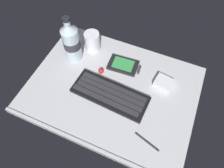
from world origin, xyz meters
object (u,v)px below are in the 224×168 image
(juice_cup, at_px, (92,42))
(trackball_mouse, at_px, (101,71))
(charger_block, at_px, (164,83))
(handheld_device, at_px, (125,66))
(water_bottle, at_px, (71,42))
(stylus_pen, at_px, (147,141))
(keyboard, at_px, (110,94))

(juice_cup, height_order, trackball_mouse, juice_cup)
(juice_cup, height_order, charger_block, juice_cup)
(charger_block, bearing_deg, handheld_device, 173.39)
(handheld_device, xyz_separation_m, water_bottle, (-0.21, -0.03, 0.08))
(handheld_device, xyz_separation_m, charger_block, (0.17, -0.02, 0.00))
(trackball_mouse, xyz_separation_m, stylus_pen, (0.26, -0.19, -0.01))
(charger_block, bearing_deg, keyboard, -143.54)
(handheld_device, height_order, trackball_mouse, trackball_mouse)
(juice_cup, bearing_deg, keyboard, -48.77)
(water_bottle, xyz_separation_m, trackball_mouse, (0.14, -0.03, -0.08))
(juice_cup, relative_size, stylus_pen, 0.89)
(keyboard, height_order, water_bottle, water_bottle)
(water_bottle, xyz_separation_m, charger_block, (0.39, 0.01, -0.08))
(stylus_pen, bearing_deg, keyboard, 165.14)
(keyboard, height_order, charger_block, charger_block)
(stylus_pen, bearing_deg, juice_cup, 155.80)
(trackball_mouse, bearing_deg, charger_block, 10.30)
(trackball_mouse, bearing_deg, handheld_device, 40.36)
(juice_cup, distance_m, water_bottle, 0.10)
(keyboard, bearing_deg, trackball_mouse, 132.56)
(keyboard, xyz_separation_m, handheld_device, (0.00, 0.15, -0.00))
(handheld_device, xyz_separation_m, juice_cup, (-0.16, 0.04, 0.03))
(water_bottle, bearing_deg, juice_cup, 55.96)
(keyboard, distance_m, juice_cup, 0.25)
(handheld_device, distance_m, water_bottle, 0.23)
(water_bottle, height_order, trackball_mouse, water_bottle)
(charger_block, bearing_deg, stylus_pen, -87.34)
(trackball_mouse, bearing_deg, water_bottle, 167.59)
(handheld_device, bearing_deg, charger_block, -6.61)
(charger_block, bearing_deg, juice_cup, 170.07)
(charger_block, xyz_separation_m, trackball_mouse, (-0.25, -0.05, -0.00))
(stylus_pen, bearing_deg, water_bottle, 166.97)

